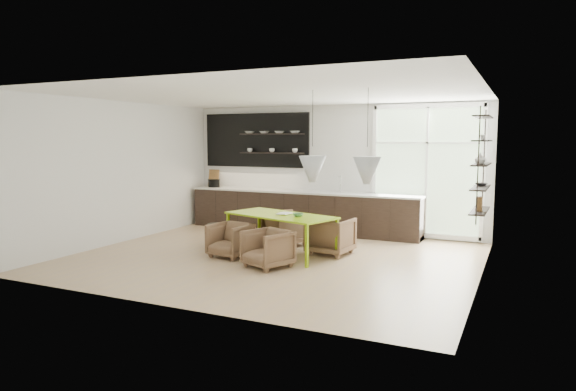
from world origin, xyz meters
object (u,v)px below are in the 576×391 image
object	(u,v)px
armchair_back_right	(331,236)
armchair_front_left	(230,240)
wire_stool	(216,232)
armchair_front_right	(268,249)
dining_table	(281,217)
armchair_back_left	(286,228)

from	to	relation	value
armchair_back_right	armchair_front_left	bearing A→B (deg)	37.76
armchair_front_left	wire_stool	bearing A→B (deg)	146.39
armchair_front_right	wire_stool	size ratio (longest dim) A/B	1.52
dining_table	armchair_back_right	bearing A→B (deg)	44.76
armchair_back_left	wire_stool	distance (m)	1.40
armchair_back_right	armchair_front_right	size ratio (longest dim) A/B	1.09
wire_stool	armchair_back_right	bearing A→B (deg)	7.49
armchair_front_left	armchair_front_right	bearing A→B (deg)	-14.18
armchair_back_left	armchair_front_left	bearing A→B (deg)	105.99
armchair_back_left	armchair_front_right	world-z (taller)	armchair_back_left
armchair_back_left	armchair_front_left	xyz separation A→B (m)	(-0.46, -1.38, -0.03)
armchair_back_right	armchair_front_left	world-z (taller)	armchair_back_right
armchair_front_right	dining_table	bearing A→B (deg)	125.96
armchair_back_right	wire_stool	xyz separation A→B (m)	(-2.31, -0.30, -0.05)
armchair_back_left	armchair_front_left	size ratio (longest dim) A/B	1.11
dining_table	armchair_front_right	size ratio (longest dim) A/B	3.22
armchair_back_left	armchair_back_right	xyz separation A→B (m)	(1.11, -0.41, 0.00)
armchair_front_right	armchair_back_left	bearing A→B (deg)	128.74
armchair_back_left	armchair_front_right	size ratio (longest dim) A/B	1.09
dining_table	armchair_front_right	distance (m)	1.04
dining_table	armchair_front_left	xyz separation A→B (m)	(-0.75, -0.54, -0.39)
armchair_front_right	wire_stool	distance (m)	2.01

